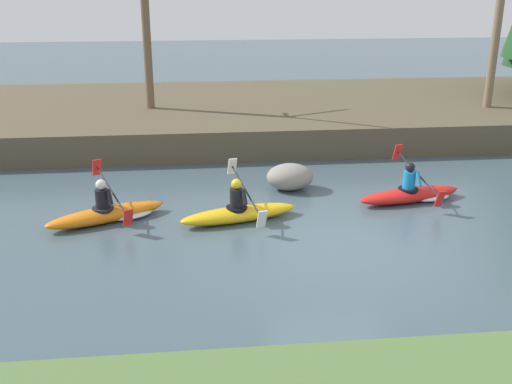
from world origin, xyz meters
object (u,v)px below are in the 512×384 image
object	(u,v)px
kayaker_middle	(240,212)
boulder_midstream	(290,177)
kayaker_lead	(414,193)
kayaker_trailing	(111,212)

from	to	relation	value
kayaker_middle	boulder_midstream	xyz separation A→B (m)	(1.46, 2.02, 0.12)
kayaker_lead	kayaker_middle	size ratio (longest dim) A/B	1.00
boulder_midstream	kayaker_lead	bearing A→B (deg)	-22.44
kayaker_middle	kayaker_trailing	bearing A→B (deg)	158.57
kayaker_trailing	boulder_midstream	xyz separation A→B (m)	(4.35, 1.69, 0.14)
kayaker_middle	kayaker_lead	bearing A→B (deg)	-4.08
kayaker_trailing	kayaker_lead	bearing A→B (deg)	-22.03
kayaker_lead	boulder_midstream	size ratio (longest dim) A/B	2.31
kayaker_lead	kayaker_trailing	bearing A→B (deg)	170.92
kayaker_lead	kayaker_trailing	distance (m)	7.24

